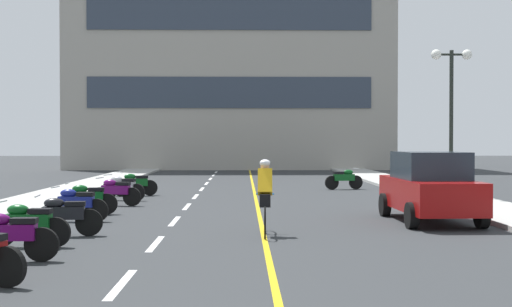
{
  "coord_description": "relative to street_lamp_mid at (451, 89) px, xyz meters",
  "views": [
    {
      "loc": [
        -0.2,
        -4.29,
        2.12
      ],
      "look_at": [
        0.19,
        17.01,
        1.71
      ],
      "focal_mm": 49.12,
      "sensor_mm": 36.0,
      "label": 1
    }
  ],
  "objects": [
    {
      "name": "lane_dash_10",
      "position": [
        -9.19,
        21.56,
        -3.93
      ],
      "size": [
        0.14,
        2.2,
        0.01
      ],
      "primitive_type": "cube",
      "color": "silver",
      "rests_on": "ground"
    },
    {
      "name": "lane_dash_8",
      "position": [
        -9.19,
        13.56,
        -3.93
      ],
      "size": [
        0.14,
        2.2,
        0.01
      ],
      "primitive_type": "cube",
      "color": "silver",
      "rests_on": "ground"
    },
    {
      "name": "centre_line_yellow",
      "position": [
        -6.94,
        3.56,
        -3.93
      ],
      "size": [
        0.12,
        66.0,
        0.01
      ],
      "primitive_type": "cube",
      "color": "gold",
      "rests_on": "ground"
    },
    {
      "name": "lane_dash_3",
      "position": [
        -9.19,
        -6.44,
        -3.93
      ],
      "size": [
        0.14,
        2.2,
        0.01
      ],
      "primitive_type": "cube",
      "color": "silver",
      "rests_on": "ground"
    },
    {
      "name": "lane_dash_1",
      "position": [
        -9.19,
        -14.44,
        -3.93
      ],
      "size": [
        0.14,
        2.2,
        0.01
      ],
      "primitive_type": "cube",
      "color": "silver",
      "rests_on": "ground"
    },
    {
      "name": "motorcycle_10",
      "position": [
        -11.51,
        1.88,
        -3.46
      ],
      "size": [
        1.64,
        0.78,
        0.92
      ],
      "color": "black",
      "rests_on": "ground"
    },
    {
      "name": "office_building",
      "position": [
        -8.36,
        29.3,
        5.21
      ],
      "size": [
        23.78,
        9.59,
        18.28
      ],
      "color": "#9E998E",
      "rests_on": "ground"
    },
    {
      "name": "lane_dash_6",
      "position": [
        -9.19,
        5.56,
        -3.93
      ],
      "size": [
        0.14,
        2.2,
        0.01
      ],
      "primitive_type": "cube",
      "color": "silver",
      "rests_on": "ground"
    },
    {
      "name": "lane_dash_4",
      "position": [
        -9.19,
        -2.44,
        -3.93
      ],
      "size": [
        0.14,
        2.2,
        0.01
      ],
      "primitive_type": "cube",
      "color": "silver",
      "rests_on": "ground"
    },
    {
      "name": "lane_dash_7",
      "position": [
        -9.19,
        9.56,
        -3.93
      ],
      "size": [
        0.14,
        2.2,
        0.01
      ],
      "primitive_type": "cube",
      "color": "silver",
      "rests_on": "ground"
    },
    {
      "name": "motorcycle_6",
      "position": [
        -11.75,
        -6.51,
        -3.46
      ],
      "size": [
        1.7,
        0.6,
        0.92
      ],
      "color": "black",
      "rests_on": "ground"
    },
    {
      "name": "ground_plane",
      "position": [
        -7.19,
        0.56,
        -3.93
      ],
      "size": [
        140.0,
        140.0,
        0.0
      ],
      "primitive_type": "plane",
      "color": "#2D3033"
    },
    {
      "name": "lane_dash_9",
      "position": [
        -9.19,
        17.56,
        -3.93
      ],
      "size": [
        0.14,
        2.2,
        0.01
      ],
      "primitive_type": "cube",
      "color": "silver",
      "rests_on": "ground"
    },
    {
      "name": "street_lamp_mid",
      "position": [
        0.0,
        0.0,
        0.0
      ],
      "size": [
        1.46,
        0.36,
        5.22
      ],
      "color": "black",
      "rests_on": "curb_right"
    },
    {
      "name": "motorcycle_11",
      "position": [
        -3.05,
        5.28,
        -3.46
      ],
      "size": [
        1.68,
        0.66,
        0.92
      ],
      "color": "black",
      "rests_on": "ground"
    },
    {
      "name": "motorcycle_5",
      "position": [
        -11.36,
        -9.31,
        -3.46
      ],
      "size": [
        1.7,
        0.6,
        0.92
      ],
      "color": "black",
      "rests_on": "ground"
    },
    {
      "name": "motorcycle_8",
      "position": [
        -11.52,
        -2.11,
        -3.46
      ],
      "size": [
        1.69,
        0.63,
        0.92
      ],
      "color": "black",
      "rests_on": "ground"
    },
    {
      "name": "motorcycle_4",
      "position": [
        -11.67,
        -10.85,
        -3.46
      ],
      "size": [
        1.7,
        0.6,
        0.92
      ],
      "color": "black",
      "rests_on": "ground"
    },
    {
      "name": "cyclist_rider",
      "position": [
        -6.91,
        -9.19,
        -3.04
      ],
      "size": [
        0.42,
        1.77,
        1.71
      ],
      "color": "black",
      "rests_on": "ground"
    },
    {
      "name": "lane_dash_5",
      "position": [
        -9.19,
        1.56,
        -3.93
      ],
      "size": [
        0.14,
        2.2,
        0.01
      ],
      "primitive_type": "cube",
      "color": "silver",
      "rests_on": "ground"
    },
    {
      "name": "parked_car_near",
      "position": [
        -2.56,
        -6.73,
        -3.02
      ],
      "size": [
        2.01,
        4.24,
        1.82
      ],
      "color": "black",
      "rests_on": "ground"
    },
    {
      "name": "lane_dash_11",
      "position": [
        -9.19,
        25.56,
        -3.93
      ],
      "size": [
        0.14,
        2.2,
        0.01
      ],
      "primitive_type": "cube",
      "color": "silver",
      "rests_on": "ground"
    },
    {
      "name": "curb_right",
      "position": [
        0.01,
        3.56,
        -3.87
      ],
      "size": [
        2.4,
        72.0,
        0.12
      ],
      "primitive_type": "cube",
      "color": "#A8A8A3",
      "rests_on": "ground"
    },
    {
      "name": "motorcycle_9",
      "position": [
        -11.66,
        -0.1,
        -3.46
      ],
      "size": [
        1.66,
        0.72,
        0.92
      ],
      "color": "black",
      "rests_on": "ground"
    },
    {
      "name": "lane_dash_2",
      "position": [
        -9.19,
        -10.44,
        -3.93
      ],
      "size": [
        0.14,
        2.2,
        0.01
      ],
      "primitive_type": "cube",
      "color": "silver",
      "rests_on": "ground"
    },
    {
      "name": "motorcycle_3",
      "position": [
        -11.47,
        -12.53,
        -3.46
      ],
      "size": [
        1.7,
        0.6,
        0.92
      ],
      "color": "black",
      "rests_on": "ground"
    },
    {
      "name": "motorcycle_7",
      "position": [
        -11.84,
        -4.81,
        -3.46
      ],
      "size": [
        1.7,
        0.6,
        0.92
      ],
      "color": "black",
      "rests_on": "ground"
    },
    {
      "name": "curb_left",
      "position": [
        -14.39,
        3.56,
        -3.87
      ],
      "size": [
        2.4,
        72.0,
        0.12
      ],
      "primitive_type": "cube",
      "color": "#A8A8A3",
      "rests_on": "ground"
    }
  ]
}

